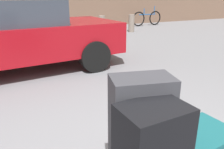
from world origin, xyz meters
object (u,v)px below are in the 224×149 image
at_px(parked_car, 8,35).
at_px(bollard_kerb_mid, 131,23).
at_px(suitcase_teal_front_right, 194,145).
at_px(suitcase_charcoal_rear_left, 140,127).
at_px(bollard_kerb_near, 102,25).
at_px(bicycle_leaning, 147,18).

xyz_separation_m(parked_car, bollard_kerb_mid, (4.89, 3.56, -0.39)).
height_order(suitcase_teal_front_right, parked_car, parked_car).
bearing_deg(suitcase_charcoal_rear_left, bollard_kerb_near, 82.60).
xyz_separation_m(suitcase_charcoal_rear_left, parked_car, (-0.66, 3.84, 0.07)).
bearing_deg(parked_car, suitcase_teal_front_right, -74.11).
bearing_deg(bicycle_leaning, suitcase_charcoal_rear_left, -124.08).
height_order(suitcase_teal_front_right, bollard_kerb_mid, bollard_kerb_mid).
height_order(suitcase_charcoal_rear_left, bollard_kerb_mid, suitcase_charcoal_rear_left).
xyz_separation_m(bollard_kerb_near, bollard_kerb_mid, (1.36, 0.00, 0.00)).
relative_size(suitcase_charcoal_rear_left, parked_car, 0.16).
distance_m(bollard_kerb_near, bollard_kerb_mid, 1.36).
bearing_deg(suitcase_teal_front_right, suitcase_charcoal_rear_left, 167.56).
height_order(bicycle_leaning, bollard_kerb_mid, bicycle_leaning).
xyz_separation_m(suitcase_charcoal_rear_left, bicycle_leaning, (6.03, 8.91, -0.32)).
bearing_deg(parked_car, suitcase_charcoal_rear_left, -80.30).
xyz_separation_m(suitcase_charcoal_rear_left, bollard_kerb_mid, (4.24, 7.41, -0.32)).
xyz_separation_m(suitcase_teal_front_right, bollard_kerb_mid, (3.78, 7.46, -0.08)).
relative_size(suitcase_teal_front_right, bollard_kerb_mid, 0.84).
distance_m(suitcase_charcoal_rear_left, bollard_kerb_near, 7.95).
distance_m(suitcase_teal_front_right, suitcase_charcoal_rear_left, 0.52).
distance_m(bicycle_leaning, bollard_kerb_near, 3.50).
distance_m(parked_car, bicycle_leaning, 8.40).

